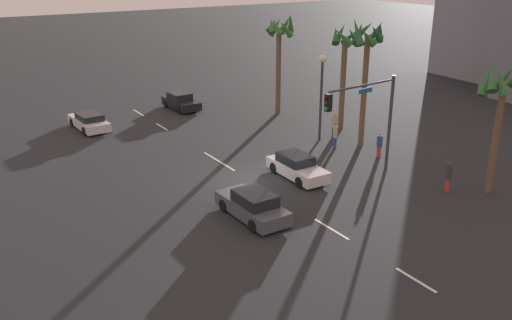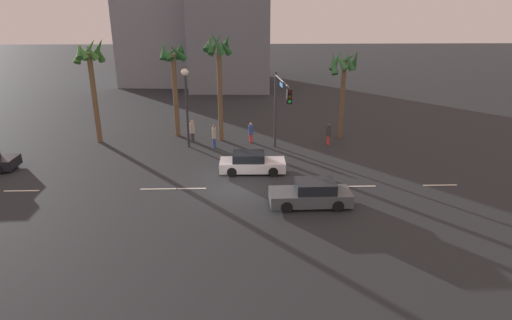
# 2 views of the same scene
# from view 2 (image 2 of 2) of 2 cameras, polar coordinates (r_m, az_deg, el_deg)

# --- Properties ---
(ground_plane) EXTENTS (220.00, 220.00, 0.00)m
(ground_plane) POSITION_cam_2_polar(r_m,az_deg,el_deg) (26.20, -2.84, -3.79)
(ground_plane) COLOR #232628
(lane_stripe_1) EXTENTS (2.13, 0.14, 0.01)m
(lane_stripe_1) POSITION_cam_2_polar(r_m,az_deg,el_deg) (29.46, -29.07, -3.65)
(lane_stripe_1) COLOR silver
(lane_stripe_1) RESTS_ON ground_plane
(lane_stripe_2) EXTENTS (2.25, 0.14, 0.01)m
(lane_stripe_2) POSITION_cam_2_polar(r_m,az_deg,el_deg) (26.70, -12.96, -3.82)
(lane_stripe_2) COLOR silver
(lane_stripe_2) RESTS_ON ground_plane
(lane_stripe_3) EXTENTS (1.83, 0.14, 0.01)m
(lane_stripe_3) POSITION_cam_2_polar(r_m,az_deg,el_deg) (26.39, -8.72, -3.81)
(lane_stripe_3) COLOR silver
(lane_stripe_3) RESTS_ON ground_plane
(lane_stripe_4) EXTENTS (2.55, 0.14, 0.01)m
(lane_stripe_4) POSITION_cam_2_polar(r_m,az_deg,el_deg) (27.12, 13.26, -3.46)
(lane_stripe_4) COLOR silver
(lane_stripe_4) RESTS_ON ground_plane
(lane_stripe_5) EXTENTS (2.16, 0.14, 0.01)m
(lane_stripe_5) POSITION_cam_2_polar(r_m,az_deg,el_deg) (28.97, 23.56, -3.12)
(lane_stripe_5) COLOR silver
(lane_stripe_5) RESTS_ON ground_plane
(car_0) EXTENTS (4.56, 1.99, 1.44)m
(car_0) POSITION_cam_2_polar(r_m,az_deg,el_deg) (23.92, 7.46, -4.60)
(car_0) COLOR #474C51
(car_0) RESTS_ON ground_plane
(car_2) EXTENTS (4.42, 1.94, 1.38)m
(car_2) POSITION_cam_2_polar(r_m,az_deg,el_deg) (28.46, -0.61, -0.42)
(car_2) COLOR silver
(car_2) RESTS_ON ground_plane
(traffic_signal) EXTENTS (0.73, 5.73, 5.94)m
(traffic_signal) POSITION_cam_2_polar(r_m,az_deg,el_deg) (30.98, 3.25, 7.88)
(traffic_signal) COLOR #38383D
(traffic_signal) RESTS_ON ground_plane
(streetlamp) EXTENTS (0.56, 0.56, 6.18)m
(streetlamp) POSITION_cam_2_polar(r_m,az_deg,el_deg) (33.23, -9.41, 8.89)
(streetlamp) COLOR #2D2D33
(streetlamp) RESTS_ON ground_plane
(pedestrian_0) EXTENTS (0.51, 0.51, 1.74)m
(pedestrian_0) POSITION_cam_2_polar(r_m,az_deg,el_deg) (34.65, 9.74, 3.51)
(pedestrian_0) COLOR #BF3833
(pedestrian_0) RESTS_ON ground_plane
(pedestrian_1) EXTENTS (0.34, 0.34, 1.85)m
(pedestrian_1) POSITION_cam_2_polar(r_m,az_deg,el_deg) (33.52, -5.67, 3.29)
(pedestrian_1) COLOR #2D478C
(pedestrian_1) RESTS_ON ground_plane
(pedestrian_2) EXTENTS (0.55, 0.55, 1.88)m
(pedestrian_2) POSITION_cam_2_polar(r_m,az_deg,el_deg) (35.16, -8.59, 3.94)
(pedestrian_2) COLOR #333338
(pedestrian_2) RESTS_ON ground_plane
(pedestrian_3) EXTENTS (0.49, 0.49, 1.68)m
(pedestrian_3) POSITION_cam_2_polar(r_m,az_deg,el_deg) (34.76, -0.70, 3.79)
(pedestrian_3) COLOR #BF3833
(pedestrian_3) RESTS_ON ground_plane
(palm_tree_0) EXTENTS (2.48, 2.60, 8.01)m
(palm_tree_0) POSITION_cam_2_polar(r_m,az_deg,el_deg) (36.26, -10.97, 12.42)
(palm_tree_0) COLOR brown
(palm_tree_0) RESTS_ON ground_plane
(palm_tree_1) EXTENTS (2.62, 2.51, 8.40)m
(palm_tree_1) POSITION_cam_2_polar(r_m,az_deg,el_deg) (36.28, -21.40, 11.91)
(palm_tree_1) COLOR brown
(palm_tree_1) RESTS_ON ground_plane
(palm_tree_2) EXTENTS (2.47, 2.63, 8.85)m
(palm_tree_2) POSITION_cam_2_polar(r_m,az_deg,el_deg) (34.36, -5.08, 13.58)
(palm_tree_2) COLOR brown
(palm_tree_2) RESTS_ON ground_plane
(palm_tree_3) EXTENTS (2.48, 2.53, 7.42)m
(palm_tree_3) POSITION_cam_2_polar(r_m,az_deg,el_deg) (35.70, 11.66, 11.71)
(palm_tree_3) COLOR brown
(palm_tree_3) RESTS_ON ground_plane
(building_1) EXTENTS (10.97, 14.93, 13.88)m
(building_1) POSITION_cam_2_polar(r_m,az_deg,el_deg) (61.01, -3.31, 16.49)
(building_1) COLOR slate
(building_1) RESTS_ON ground_plane
(building_3) EXTENTS (16.85, 17.96, 15.56)m
(building_3) POSITION_cam_2_polar(r_m,az_deg,el_deg) (67.29, -9.80, 17.28)
(building_3) COLOR gray
(building_3) RESTS_ON ground_plane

